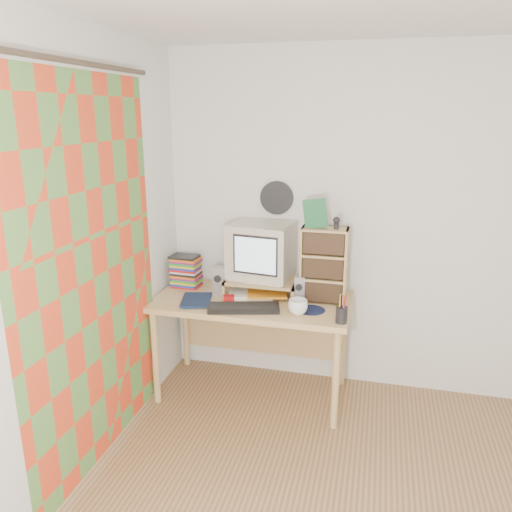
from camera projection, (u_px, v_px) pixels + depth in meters
The scene contains 20 objects.
back_wall at pixel (405, 228), 3.54m from camera, with size 3.50×3.50×0.00m, color silver.
left_wall at pixel (28, 289), 2.32m from camera, with size 3.50×3.50×0.00m, color silver.
curtain at pixel (94, 278), 2.78m from camera, with size 2.20×2.20×0.00m, color red.
wall_disc at pixel (277, 198), 3.69m from camera, with size 0.25×0.25×0.02m, color black.
desk at pixel (254, 313), 3.67m from camera, with size 1.40×0.70×0.75m.
monitor_riser at pixel (262, 283), 3.63m from camera, with size 0.52×0.30×0.12m.
crt_monitor at pixel (261, 251), 3.62m from camera, with size 0.42×0.42×0.40m, color beige.
speaker_left at pixel (220, 281), 3.63m from camera, with size 0.08×0.08×0.22m, color #9F9FA3.
speaker_right at pixel (300, 289), 3.49m from camera, with size 0.07×0.07×0.19m, color #9F9FA3.
keyboard at pixel (244, 308), 3.37m from camera, with size 0.48×0.16×0.03m, color black.
dvd_stack at pixel (186, 268), 3.80m from camera, with size 0.21×0.15×0.29m, color brown, non-canonical shape.
cd_rack at pixel (324, 265), 3.47m from camera, with size 0.32×0.17×0.53m, color tan.
mug at pixel (298, 307), 3.30m from camera, with size 0.13×0.13×0.10m, color white.
diary at pixel (182, 299), 3.52m from camera, with size 0.25×0.19×0.05m, color #101F3D.
mousepad at pixel (311, 310), 3.37m from camera, with size 0.19×0.19×0.00m, color black.
pen_cup at pixel (342, 312), 3.16m from camera, with size 0.07×0.07×0.15m, color black, non-canonical shape.
papers at pixel (257, 293), 3.63m from camera, with size 0.32×0.23×0.04m, color white, non-canonical shape.
red_box at pixel (229, 298), 3.54m from camera, with size 0.08×0.05×0.04m, color red.
game_box at pixel (315, 214), 3.37m from camera, with size 0.15×0.03×0.20m, color #1A5C33.
webcam at pixel (336, 223), 3.35m from camera, with size 0.05×0.05×0.08m, color black, non-canonical shape.
Camera 1 is at (-0.19, -1.86, 2.04)m, focal length 35.00 mm.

